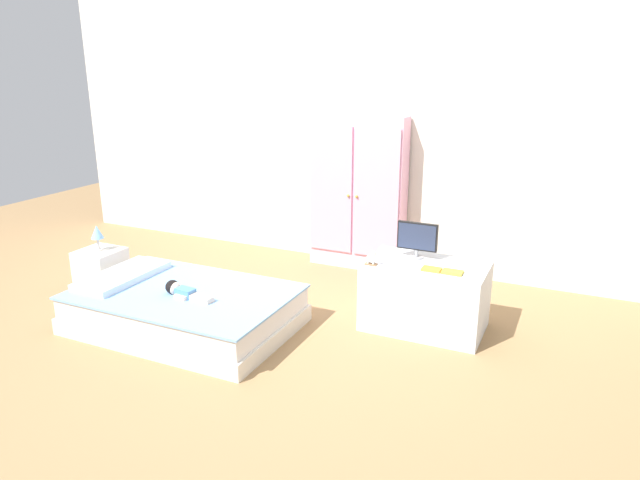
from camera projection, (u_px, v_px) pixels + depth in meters
ground_plane at (280, 327)px, 4.14m from camera, size 10.00×10.00×0.02m
back_wall at (363, 115)px, 5.10m from camera, size 6.40×0.05×2.70m
bed at (185, 309)px, 4.08m from camera, size 1.50×0.98×0.27m
pillow at (123, 276)px, 4.25m from camera, size 0.32×0.70×0.05m
doll at (180, 290)px, 3.95m from camera, size 0.39×0.14×0.10m
nightstand at (102, 271)px, 4.68m from camera, size 0.32×0.32×0.36m
table_lamp at (97, 233)px, 4.58m from camera, size 0.10×0.10×0.20m
wardrobe at (358, 193)px, 5.15m from camera, size 0.85×0.25×1.37m
tv_stand at (425, 296)px, 4.04m from camera, size 0.82×0.51×0.48m
tv_monitor at (417, 238)px, 4.04m from camera, size 0.29×0.10×0.26m
rocking_horse_toy at (372, 259)px, 3.93m from camera, size 0.08×0.04×0.10m
book_orange at (432, 269)px, 3.84m from camera, size 0.13×0.09×0.02m
book_yellow at (452, 272)px, 3.79m from camera, size 0.13×0.09×0.02m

